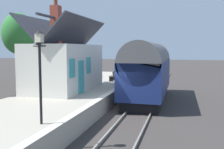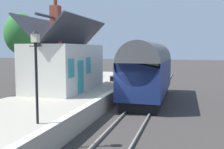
{
  "view_description": "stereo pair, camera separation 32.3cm",
  "coord_description": "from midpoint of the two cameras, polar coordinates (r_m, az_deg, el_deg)",
  "views": [
    {
      "loc": [
        -15.43,
        -3.27,
        3.82
      ],
      "look_at": [
        2.76,
        1.5,
        2.0
      ],
      "focal_mm": 42.6,
      "sensor_mm": 36.0,
      "label": 1
    },
    {
      "loc": [
        -15.35,
        -3.58,
        3.82
      ],
      "look_at": [
        2.76,
        1.5,
        2.0
      ],
      "focal_mm": 42.6,
      "sensor_mm": 36.0,
      "label": 2
    }
  ],
  "objects": [
    {
      "name": "platform",
      "position": [
        17.31,
        -9.2,
        -5.6
      ],
      "size": [
        32.0,
        5.51,
        1.0
      ],
      "primitive_type": "cube",
      "color": "#A39B8C",
      "rests_on": "ground"
    },
    {
      "name": "station_building",
      "position": [
        18.68,
        -9.46,
        2.06
      ],
      "size": [
        7.3,
        3.51,
        5.9
      ],
      "color": "silver",
      "rests_on": "platform"
    },
    {
      "name": "lamp_post_platform",
      "position": [
        10.19,
        -15.15,
        3.32
      ],
      "size": [
        0.32,
        0.5,
        3.51
      ],
      "color": "black",
      "rests_on": "platform"
    },
    {
      "name": "platform_edge_coping",
      "position": [
        16.31,
        -0.97,
        -4.4
      ],
      "size": [
        32.0,
        0.36,
        0.02
      ],
      "primitive_type": "cube",
      "color": "beige",
      "rests_on": "platform"
    },
    {
      "name": "tree_behind_building",
      "position": [
        31.15,
        -18.75,
        8.25
      ],
      "size": [
        3.55,
        3.57,
        7.72
      ],
      "color": "#4C3828",
      "rests_on": "ground"
    },
    {
      "name": "bench_near_building",
      "position": [
        23.37,
        0.9,
        -0.23
      ],
      "size": [
        1.4,
        0.45,
        0.88
      ],
      "color": "brown",
      "rests_on": "platform"
    },
    {
      "name": "rail_far",
      "position": [
        16.17,
        3.7,
        -7.88
      ],
      "size": [
        52.0,
        0.08,
        0.14
      ],
      "primitive_type": "cube",
      "color": "gray",
      "rests_on": "ground"
    },
    {
      "name": "rail_near",
      "position": [
        15.94,
        8.82,
        -8.13
      ],
      "size": [
        52.0,
        0.08,
        0.14
      ],
      "primitive_type": "cube",
      "color": "gray",
      "rests_on": "ground"
    },
    {
      "name": "planter_edge_far",
      "position": [
        27.47,
        -2.65,
        0.67
      ],
      "size": [
        0.51,
        0.51,
        0.87
      ],
      "color": "teal",
      "rests_on": "platform"
    },
    {
      "name": "train",
      "position": [
        19.64,
        8.23,
        0.8
      ],
      "size": [
        9.58,
        2.73,
        4.32
      ],
      "color": "black",
      "rests_on": "ground"
    },
    {
      "name": "planter_edge_near",
      "position": [
        24.98,
        1.21,
        -0.03
      ],
      "size": [
        0.47,
        0.47,
        0.81
      ],
      "color": "gray",
      "rests_on": "platform"
    },
    {
      "name": "ground_plane",
      "position": [
        16.22,
        3.07,
        -8.09
      ],
      "size": [
        160.0,
        160.0,
        0.0
      ],
      "primitive_type": "plane",
      "color": "#383330"
    }
  ]
}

